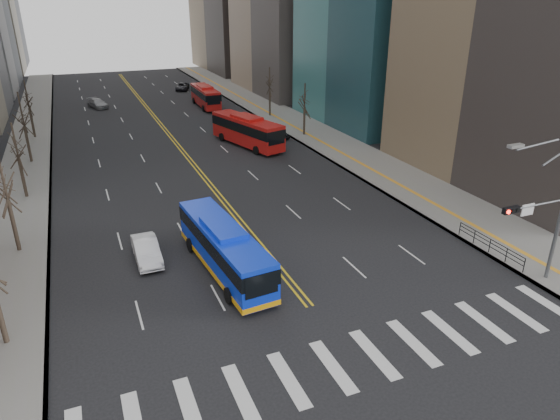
% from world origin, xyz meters
% --- Properties ---
extents(ground, '(220.00, 220.00, 0.00)m').
position_xyz_m(ground, '(0.00, 0.00, 0.00)').
color(ground, black).
extents(sidewalk_right, '(7.00, 130.00, 0.15)m').
position_xyz_m(sidewalk_right, '(17.50, 45.00, 0.07)').
color(sidewalk_right, slate).
rests_on(sidewalk_right, ground).
extents(sidewalk_left, '(5.00, 130.00, 0.15)m').
position_xyz_m(sidewalk_left, '(-16.50, 45.00, 0.07)').
color(sidewalk_left, slate).
rests_on(sidewalk_left, ground).
extents(crosswalk, '(26.70, 4.00, 0.01)m').
position_xyz_m(crosswalk, '(0.00, 0.00, 0.01)').
color(crosswalk, silver).
rests_on(crosswalk, ground).
extents(centerline, '(0.55, 100.00, 0.01)m').
position_xyz_m(centerline, '(0.00, 55.00, 0.01)').
color(centerline, gold).
rests_on(centerline, ground).
extents(signal_mast, '(5.37, 0.37, 9.39)m').
position_xyz_m(signal_mast, '(13.77, 2.00, 4.86)').
color(signal_mast, slate).
rests_on(signal_mast, ground).
extents(pedestrian_railing, '(0.06, 6.06, 1.02)m').
position_xyz_m(pedestrian_railing, '(14.30, 6.00, 0.82)').
color(pedestrian_railing, black).
rests_on(pedestrian_railing, sidewalk_right).
extents(street_trees, '(35.20, 47.20, 7.60)m').
position_xyz_m(street_trees, '(-7.18, 34.55, 4.87)').
color(street_trees, black).
rests_on(street_trees, ground).
extents(blue_bus, '(3.33, 11.46, 3.31)m').
position_xyz_m(blue_bus, '(-3.36, 10.88, 1.73)').
color(blue_bus, '#0E30DB').
rests_on(blue_bus, ground).
extents(red_bus_near, '(5.62, 11.73, 3.62)m').
position_xyz_m(red_bus_near, '(7.69, 38.26, 2.01)').
color(red_bus_near, red).
rests_on(red_bus_near, ground).
extents(red_bus_far, '(2.83, 10.61, 3.37)m').
position_xyz_m(red_bus_far, '(8.93, 62.25, 1.88)').
color(red_bus_far, red).
rests_on(red_bus_far, ground).
extents(car_white, '(1.58, 4.51, 1.49)m').
position_xyz_m(car_white, '(-7.85, 14.28, 0.74)').
color(car_white, white).
rests_on(car_white, ground).
extents(car_dark_mid, '(2.53, 4.12, 1.31)m').
position_xyz_m(car_dark_mid, '(12.33, 40.21, 0.66)').
color(car_dark_mid, black).
rests_on(car_dark_mid, ground).
extents(car_silver, '(3.40, 5.21, 1.40)m').
position_xyz_m(car_silver, '(-7.25, 68.23, 0.70)').
color(car_silver, gray).
rests_on(car_silver, ground).
extents(car_dark_far, '(3.67, 5.25, 1.33)m').
position_xyz_m(car_dark_far, '(8.77, 79.00, 0.67)').
color(car_dark_far, black).
rests_on(car_dark_far, ground).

